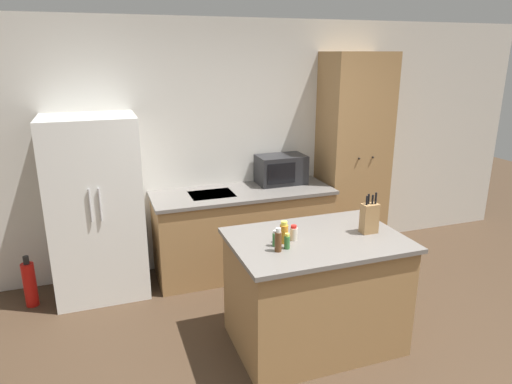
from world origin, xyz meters
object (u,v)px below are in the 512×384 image
object	(u,v)px
pantry_cabinet	(353,157)
spice_bottle_pale_salt	(284,233)
spice_bottle_short_red	(278,241)
spice_bottle_tall_dark	(294,233)
microwave	(281,169)
knife_block	(369,218)
spice_bottle_amber_oil	(287,242)
spice_bottle_green_herb	(275,239)
refrigerator	(96,208)
fire_extinguisher	(30,284)

from	to	relation	value
pantry_cabinet	spice_bottle_pale_salt	world-z (taller)	pantry_cabinet
spice_bottle_short_red	pantry_cabinet	bearing A→B (deg)	46.06
spice_bottle_tall_dark	microwave	bearing A→B (deg)	70.96
spice_bottle_short_red	spice_bottle_pale_salt	distance (m)	0.16
knife_block	spice_bottle_amber_oil	distance (m)	0.73
spice_bottle_tall_dark	spice_bottle_amber_oil	size ratio (longest dim) A/B	1.00
spice_bottle_tall_dark	spice_bottle_green_herb	bearing A→B (deg)	-160.95
knife_block	microwave	bearing A→B (deg)	93.00
pantry_cabinet	knife_block	xyz separation A→B (m)	(-0.76, -1.53, -0.10)
refrigerator	pantry_cabinet	xyz separation A→B (m)	(2.77, 0.07, 0.27)
spice_bottle_green_herb	spice_bottle_short_red	bearing A→B (deg)	-98.87
microwave	spice_bottle_amber_oil	distance (m)	1.79
pantry_cabinet	spice_bottle_tall_dark	world-z (taller)	pantry_cabinet
spice_bottle_short_red	spice_bottle_green_herb	xyz separation A→B (m)	(0.01, 0.09, -0.03)
refrigerator	spice_bottle_tall_dark	bearing A→B (deg)	-45.17
spice_bottle_short_red	spice_bottle_amber_oil	world-z (taller)	spice_bottle_short_red
pantry_cabinet	spice_bottle_short_red	xyz separation A→B (m)	(-1.56, -1.62, -0.15)
spice_bottle_tall_dark	spice_bottle_amber_oil	world-z (taller)	same
spice_bottle_tall_dark	fire_extinguisher	distance (m)	2.55
refrigerator	spice_bottle_short_red	xyz separation A→B (m)	(1.21, -1.55, 0.13)
refrigerator	spice_bottle_tall_dark	world-z (taller)	refrigerator
spice_bottle_green_herb	fire_extinguisher	world-z (taller)	spice_bottle_green_herb
refrigerator	spice_bottle_pale_salt	bearing A→B (deg)	-47.56
refrigerator	knife_block	world-z (taller)	refrigerator
spice_bottle_pale_salt	spice_bottle_amber_oil	bearing A→B (deg)	-100.59
spice_bottle_tall_dark	spice_bottle_pale_salt	bearing A→B (deg)	-164.64
pantry_cabinet	spice_bottle_green_herb	distance (m)	2.18
microwave	spice_bottle_pale_salt	xyz separation A→B (m)	(-0.62, -1.56, -0.06)
spice_bottle_tall_dark	fire_extinguisher	world-z (taller)	spice_bottle_tall_dark
pantry_cabinet	knife_block	bearing A→B (deg)	-116.46
spice_bottle_tall_dark	spice_bottle_green_herb	world-z (taller)	spice_bottle_green_herb
refrigerator	spice_bottle_amber_oil	bearing A→B (deg)	-50.00
spice_bottle_short_red	knife_block	bearing A→B (deg)	6.59
knife_block	spice_bottle_short_red	xyz separation A→B (m)	(-0.80, -0.09, -0.04)
refrigerator	spice_bottle_pale_salt	world-z (taller)	refrigerator
pantry_cabinet	spice_bottle_green_herb	bearing A→B (deg)	-135.35
microwave	knife_block	world-z (taller)	knife_block
knife_block	spice_bottle_tall_dark	bearing A→B (deg)	174.51
refrigerator	spice_bottle_green_herb	bearing A→B (deg)	-50.12
spice_bottle_short_red	fire_extinguisher	bearing A→B (deg)	141.04
refrigerator	spice_bottle_amber_oil	distance (m)	2.00
spice_bottle_green_herb	fire_extinguisher	distance (m)	2.45
spice_bottle_pale_salt	knife_block	bearing A→B (deg)	-2.81
microwave	fire_extinguisher	world-z (taller)	microwave
pantry_cabinet	fire_extinguisher	xyz separation A→B (m)	(-3.41, -0.12, -0.92)
pantry_cabinet	knife_block	distance (m)	1.71
pantry_cabinet	fire_extinguisher	size ratio (longest dim) A/B	4.58
spice_bottle_pale_salt	fire_extinguisher	bearing A→B (deg)	144.89
spice_bottle_tall_dark	spice_bottle_pale_salt	size ratio (longest dim) A/B	0.69
spice_bottle_amber_oil	fire_extinguisher	bearing A→B (deg)	142.60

